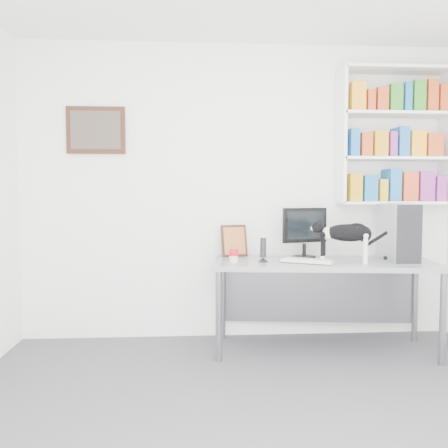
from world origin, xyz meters
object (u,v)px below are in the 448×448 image
object	(u,v)px
keyboard	(308,261)
soup_can	(234,256)
cat	(346,243)
desk	(323,306)
bookshelf	(395,137)
leaning_print	(234,240)
pc_tower	(398,232)
monitor	(304,232)
speaker	(263,249)

from	to	relation	value
keyboard	soup_can	xyz separation A→B (m)	(-0.61, 0.04, 0.04)
cat	desk	bearing A→B (deg)	157.62
bookshelf	cat	distance (m)	1.19
keyboard	leaning_print	xyz separation A→B (m)	(-0.57, 0.45, 0.13)
pc_tower	cat	world-z (taller)	pc_tower
bookshelf	monitor	world-z (taller)	bookshelf
speaker	pc_tower	bearing A→B (deg)	14.10
monitor	cat	size ratio (longest dim) A/B	0.83
monitor	speaker	bearing A→B (deg)	-167.62
soup_can	keyboard	bearing A→B (deg)	-4.10
desk	keyboard	bearing A→B (deg)	-143.84
keyboard	speaker	xyz separation A→B (m)	(-0.36, 0.07, 0.09)
keyboard	leaning_print	bearing A→B (deg)	170.40
pc_tower	cat	distance (m)	0.51
pc_tower	speaker	xyz separation A→B (m)	(-1.15, -0.02, -0.14)
speaker	soup_can	world-z (taller)	speaker
bookshelf	keyboard	bearing A→B (deg)	-154.29
speaker	cat	bearing A→B (deg)	3.35
monitor	speaker	xyz separation A→B (m)	(-0.40, -0.23, -0.12)
bookshelf	soup_can	size ratio (longest dim) A/B	11.39
monitor	keyboard	xyz separation A→B (m)	(-0.04, -0.30, -0.21)
desk	cat	xyz separation A→B (m)	(0.14, -0.13, 0.55)
monitor	leaning_print	distance (m)	0.63
desk	leaning_print	xyz separation A→B (m)	(-0.73, 0.35, 0.53)
desk	leaning_print	bearing A→B (deg)	160.65
desk	speaker	xyz separation A→B (m)	(-0.52, -0.02, 0.49)
bookshelf	cat	bearing A→B (deg)	-141.40
monitor	keyboard	bearing A→B (deg)	-115.11
soup_can	cat	world-z (taller)	cat
speaker	soup_can	xyz separation A→B (m)	(-0.25, -0.03, -0.05)
keyboard	leaning_print	world-z (taller)	leaning_print
pc_tower	soup_can	distance (m)	1.41
pc_tower	leaning_print	bearing A→B (deg)	168.70
monitor	leaning_print	size ratio (longest dim) A/B	1.53
keyboard	leaning_print	distance (m)	0.73
bookshelf	desk	bearing A→B (deg)	-155.16
pc_tower	leaning_print	distance (m)	1.41
desk	pc_tower	bearing A→B (deg)	6.60
monitor	pc_tower	bearing A→B (deg)	-32.61
desk	speaker	size ratio (longest dim) A/B	8.78
leaning_print	cat	world-z (taller)	cat
monitor	leaning_print	xyz separation A→B (m)	(-0.61, 0.15, -0.08)
speaker	cat	size ratio (longest dim) A/B	0.39
bookshelf	desk	xyz separation A→B (m)	(-0.74, -0.34, -1.47)
speaker	leaning_print	bearing A→B (deg)	132.16
cat	pc_tower	bearing A→B (deg)	36.27
speaker	soup_can	distance (m)	0.25
bookshelf	leaning_print	distance (m)	1.74
bookshelf	pc_tower	bearing A→B (deg)	-106.96
leaning_print	soup_can	world-z (taller)	leaning_print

